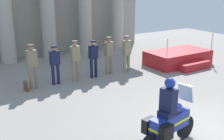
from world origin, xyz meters
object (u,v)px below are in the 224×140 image
object	(u,v)px
reviewing_stand	(179,58)
briefcase_on_ground	(26,86)
officer_in_row_1	(55,62)
officer_in_row_4	(109,52)
officer_in_row_2	(75,58)
officer_in_row_5	(127,51)
officer_in_row_0	(32,63)
motorcycle_with_rider	(168,120)
officer_in_row_3	(93,56)

from	to	relation	value
reviewing_stand	briefcase_on_ground	world-z (taller)	reviewing_stand
officer_in_row_1	officer_in_row_4	size ratio (longest dim) A/B	0.95
reviewing_stand	officer_in_row_1	world-z (taller)	officer_in_row_1
officer_in_row_2	officer_in_row_5	bearing A→B (deg)	173.40
officer_in_row_0	motorcycle_with_rider	size ratio (longest dim) A/B	0.85
reviewing_stand	officer_in_row_1	distance (m)	6.53
officer_in_row_3	reviewing_stand	bearing A→B (deg)	167.90
officer_in_row_1	officer_in_row_4	world-z (taller)	officer_in_row_4
officer_in_row_2	officer_in_row_4	xyz separation A→B (m)	(1.73, 0.14, -0.02)
officer_in_row_1	motorcycle_with_rider	distance (m)	6.08
officer_in_row_3	officer_in_row_4	distance (m)	0.84
officer_in_row_1	officer_in_row_3	bearing A→B (deg)	171.83
motorcycle_with_rider	officer_in_row_0	bearing A→B (deg)	93.48
reviewing_stand	officer_in_row_2	distance (m)	5.68
reviewing_stand	officer_in_row_4	xyz separation A→B (m)	(-3.89, 0.55, 0.67)
reviewing_stand	officer_in_row_0	xyz separation A→B (m)	(-7.41, 0.51, 0.71)
officer_in_row_4	motorcycle_with_rider	world-z (taller)	motorcycle_with_rider
officer_in_row_1	officer_in_row_4	bearing A→B (deg)	174.06
officer_in_row_0	officer_in_row_2	world-z (taller)	officer_in_row_0
officer_in_row_2	officer_in_row_0	bearing A→B (deg)	-9.49
officer_in_row_3	officer_in_row_4	xyz separation A→B (m)	(0.83, 0.07, 0.03)
officer_in_row_1	officer_in_row_2	distance (m)	0.87
officer_in_row_3	motorcycle_with_rider	size ratio (longest dim) A/B	0.80
officer_in_row_2	motorcycle_with_rider	distance (m)	5.95
officer_in_row_5	briefcase_on_ground	distance (m)	4.83
officer_in_row_5	briefcase_on_ground	world-z (taller)	officer_in_row_5
officer_in_row_2	officer_in_row_3	size ratio (longest dim) A/B	1.05
officer_in_row_4	briefcase_on_ground	bearing A→B (deg)	-4.58
officer_in_row_2	officer_in_row_4	bearing A→B (deg)	178.16
officer_in_row_3	motorcycle_with_rider	bearing A→B (deg)	72.42
officer_in_row_0	officer_in_row_2	size ratio (longest dim) A/B	1.01
reviewing_stand	briefcase_on_ground	distance (m)	7.77
reviewing_stand	motorcycle_with_rider	size ratio (longest dim) A/B	1.56
reviewing_stand	officer_in_row_3	xyz separation A→B (m)	(-4.72, 0.47, 0.64)
reviewing_stand	officer_in_row_0	size ratio (longest dim) A/B	1.83
officer_in_row_4	officer_in_row_1	bearing A→B (deg)	-5.94
officer_in_row_1	officer_in_row_3	distance (m)	1.75
officer_in_row_1	motorcycle_with_rider	bearing A→B (deg)	88.94
officer_in_row_0	briefcase_on_ground	bearing A→B (deg)	6.78
officer_in_row_5	officer_in_row_4	bearing A→B (deg)	-15.76
officer_in_row_3	officer_in_row_5	distance (m)	1.73
officer_in_row_1	officer_in_row_4	xyz separation A→B (m)	(2.58, 0.02, 0.06)
officer_in_row_0	officer_in_row_5	bearing A→B (deg)	172.23
reviewing_stand	motorcycle_with_rider	world-z (taller)	motorcycle_with_rider
officer_in_row_3	officer_in_row_4	bearing A→B (deg)	178.75
officer_in_row_3	motorcycle_with_rider	xyz separation A→B (m)	(-1.19, -6.00, -0.19)
officer_in_row_2	officer_in_row_4	distance (m)	1.73
officer_in_row_0	reviewing_stand	bearing A→B (deg)	169.70
reviewing_stand	officer_in_row_5	distance (m)	3.10
officer_in_row_2	briefcase_on_ground	world-z (taller)	officer_in_row_2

